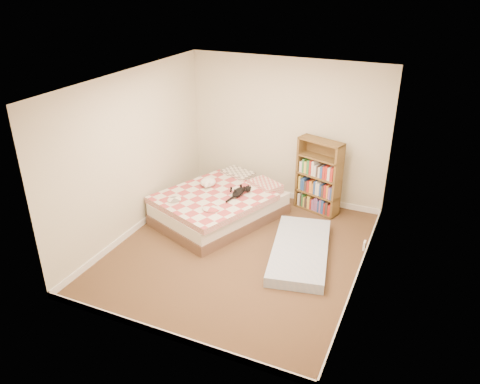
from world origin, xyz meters
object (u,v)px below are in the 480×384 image
at_px(bed, 221,205).
at_px(white_dog, 208,182).
at_px(black_cat, 239,191).
at_px(bookshelf, 318,184).
at_px(floor_mattress, 300,251).

xyz_separation_m(bed, white_dog, (-0.29, 0.12, 0.30)).
bearing_deg(black_cat, bookshelf, 71.91).
xyz_separation_m(black_cat, white_dog, (-0.61, 0.09, 0.01)).
bearing_deg(black_cat, white_dog, -156.70).
distance_m(floor_mattress, white_dog, 2.02).
bearing_deg(bookshelf, bed, -128.28).
height_order(floor_mattress, black_cat, black_cat).
bearing_deg(bed, black_cat, 27.05).
bearing_deg(white_dog, floor_mattress, 7.32).
xyz_separation_m(bed, black_cat, (0.32, 0.03, 0.29)).
relative_size(floor_mattress, black_cat, 3.00).
bearing_deg(bookshelf, floor_mattress, -65.72).
bearing_deg(floor_mattress, bookshelf, 84.85).
height_order(bookshelf, floor_mattress, bookshelf).
distance_m(bed, bookshelf, 1.69).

